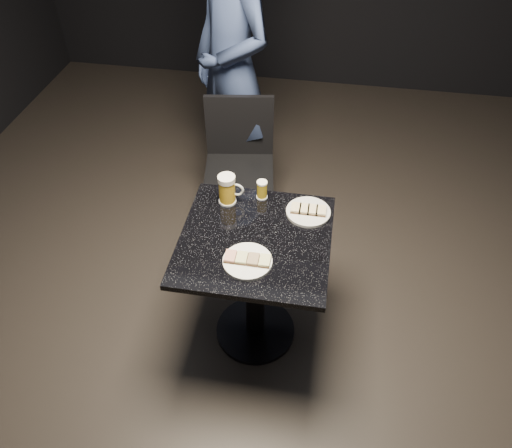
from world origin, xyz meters
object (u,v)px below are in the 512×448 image
object	(u,v)px
beer_tumbler	(262,190)
chair	(239,160)
plate_large	(247,261)
patron	(233,69)
beer_mug	(227,189)
plate_small	(308,212)
table	(255,272)

from	to	relation	value
beer_tumbler	chair	xyz separation A→B (m)	(-0.24, 0.62, -0.30)
plate_large	patron	distance (m)	1.46
beer_mug	plate_large	bearing A→B (deg)	-66.30
plate_large	beer_tumbler	xyz separation A→B (m)	(-0.01, 0.45, 0.04)
beer_mug	beer_tumbler	bearing A→B (deg)	21.26
beer_tumbler	plate_large	bearing A→B (deg)	-88.98
chair	beer_tumbler	bearing A→B (deg)	-68.63
plate_large	chair	world-z (taller)	chair
beer_tumbler	plate_small	bearing A→B (deg)	-18.38
plate_small	chair	size ratio (longest dim) A/B	0.25
plate_small	table	bearing A→B (deg)	-136.75
beer_tumbler	chair	world-z (taller)	chair
beer_mug	table	bearing A→B (deg)	-52.33
plate_small	table	world-z (taller)	plate_small
patron	beer_mug	xyz separation A→B (m)	(0.18, -1.02, -0.11)
patron	table	size ratio (longest dim) A/B	2.52
table	chair	distance (m)	0.95
plate_small	beer_mug	bearing A→B (deg)	177.50
plate_large	patron	world-z (taller)	patron
plate_large	beer_mug	size ratio (longest dim) A/B	1.39
patron	beer_mug	size ratio (longest dim) A/B	11.94
beer_mug	beer_tumbler	world-z (taller)	beer_mug
beer_tumbler	chair	size ratio (longest dim) A/B	0.11
table	chair	world-z (taller)	chair
plate_large	table	world-z (taller)	plate_large
plate_small	plate_large	bearing A→B (deg)	-122.44
chair	plate_small	bearing A→B (deg)	-55.33
patron	beer_mug	world-z (taller)	patron
patron	chair	size ratio (longest dim) A/B	2.13
plate_large	chair	xyz separation A→B (m)	(-0.25, 1.07, -0.25)
table	chair	bearing A→B (deg)	105.83
table	patron	bearing A→B (deg)	105.99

